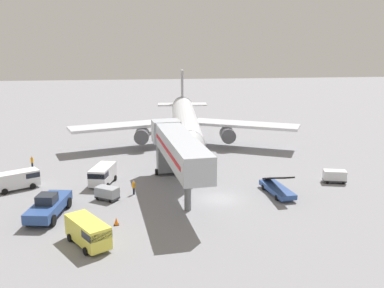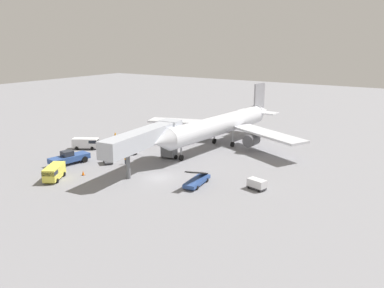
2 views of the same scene
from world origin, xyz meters
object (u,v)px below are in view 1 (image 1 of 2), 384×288
Objects in this scene: service_van_outer_left at (17,179)px; service_van_near_left at (102,174)px; safety_cone_alpha at (116,221)px; ground_crew_worker_midground at (134,187)px; baggage_cart_rear_right at (107,193)px; pushback_tug at (49,206)px; ground_crew_worker_foreground at (32,162)px; belt_loader_truck at (277,188)px; service_van_far_right at (89,232)px; airplane_at_gate at (185,122)px; jet_bridge at (177,147)px; baggage_cart_near_center at (335,176)px.

service_van_outer_left is 9.70m from service_van_near_left.
service_van_outer_left is at bearing 135.57° from safety_cone_alpha.
service_van_outer_left is 13.86m from ground_crew_worker_midground.
baggage_cart_rear_right is (10.58, -4.80, -0.41)m from service_van_outer_left.
pushback_tug is 6.68m from baggage_cart_rear_right.
service_van_near_left reaches higher than ground_crew_worker_foreground.
belt_loader_truck is at bearing -24.94° from ground_crew_worker_foreground.
service_van_far_right is (4.57, -6.82, 0.15)m from pushback_tug.
baggage_cart_rear_right is (-10.84, -21.62, -3.62)m from airplane_at_gate.
safety_cone_alpha is (-6.52, -8.56, -4.86)m from jet_bridge.
jet_bridge reaches higher than service_van_far_right.
baggage_cart_near_center is at bearing 11.36° from pushback_tug.
jet_bridge is 10.18m from service_van_near_left.
jet_bridge reaches higher than ground_crew_worker_midground.
service_van_far_right reaches higher than safety_cone_alpha.
service_van_far_right is at bearing -106.84° from ground_crew_worker_midground.
service_van_near_left is 28.17m from baggage_cart_near_center.
service_van_outer_left is 8.48m from ground_crew_worker_foreground.
service_van_near_left reaches higher than ground_crew_worker_midground.
ground_crew_worker_foreground reaches higher than baggage_cart_rear_right.
baggage_cart_near_center is 39.47m from ground_crew_worker_foreground.
baggage_cart_near_center is (27.97, 13.36, -0.41)m from service_van_far_right.
jet_bridge is 11.69× the size of ground_crew_worker_foreground.
service_van_outer_left is 16.61m from safety_cone_alpha.
baggage_cart_rear_right is at bearing 100.54° from safety_cone_alpha.
airplane_at_gate is 7.81× the size of service_van_near_left.
pushback_tug reaches higher than service_van_near_left.
airplane_at_gate reaches higher than belt_loader_truck.
airplane_at_gate is 20.33m from service_van_near_left.
jet_bridge is at bearing -98.73° from airplane_at_gate.
jet_bridge is 3.93× the size of service_van_near_left.
ground_crew_worker_midground is at bearing -175.70° from jet_bridge.
ground_crew_worker_midground is at bearing 32.77° from pushback_tug.
service_van_near_left is at bearing -38.59° from ground_crew_worker_foreground.
belt_loader_truck is at bearing 7.87° from pushback_tug.
jet_bridge reaches higher than safety_cone_alpha.
safety_cone_alpha is (-17.63, -6.24, -0.38)m from belt_loader_truck.
pushback_tug is 24.53m from belt_loader_truck.
ground_crew_worker_midground is at bearing -46.44° from service_van_near_left.
airplane_at_gate is 14.31× the size of baggage_cart_rear_right.
service_van_far_right is at bearing -67.32° from ground_crew_worker_foreground.
baggage_cart_near_center is (32.54, 6.54, -0.26)m from pushback_tug.
ground_crew_worker_foreground is at bearing 139.07° from ground_crew_worker_midground.
service_van_outer_left is 1.90× the size of baggage_cart_rear_right.
pushback_tug is at bearing -122.43° from airplane_at_gate.
service_van_far_right is at bearing -94.36° from baggage_cart_rear_right.
airplane_at_gate is 13.71× the size of baggage_cart_near_center.
baggage_cart_rear_right is 1.62× the size of ground_crew_worker_foreground.
service_van_near_left is (-11.73, -16.31, -3.15)m from airplane_at_gate.
airplane_at_gate is at bearing 57.57° from pushback_tug.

